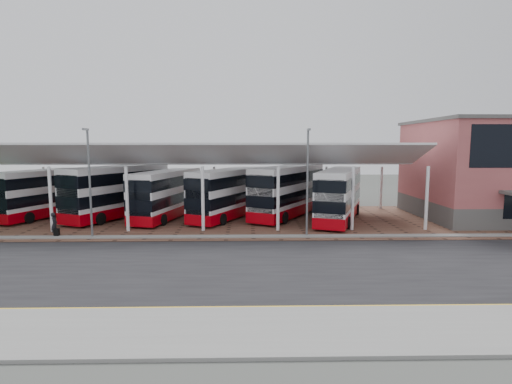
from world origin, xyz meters
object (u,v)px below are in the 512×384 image
bus_3 (229,194)px  bus_5 (339,195)px  bus_1 (119,192)px  bus_0 (49,193)px  bus_4 (288,191)px  bus_2 (167,194)px  pedestrian (54,224)px

bus_3 → bus_5: bearing=16.7°
bus_1 → bus_0: bearing=-159.2°
bus_0 → bus_4: bearing=19.6°
bus_4 → bus_2: bearing=-146.4°
bus_3 → bus_4: bus_4 is taller
bus_0 → bus_4: 23.01m
bus_0 → bus_3: bus_3 is taller
bus_2 → bus_3: bearing=15.0°
bus_3 → bus_2: bearing=-153.0°
bus_5 → bus_0: bearing=-164.7°
bus_1 → bus_4: bus_1 is taller
bus_1 → bus_2: 4.77m
bus_4 → bus_5: size_ratio=1.01×
bus_1 → pedestrian: bus_1 is taller
bus_0 → pedestrian: (4.56, -8.75, -1.34)m
bus_0 → bus_2: 11.59m
bus_3 → bus_1: bearing=-157.0°
bus_4 → pedestrian: bus_4 is taller
bus_5 → bus_4: bearing=173.3°
bus_4 → bus_5: (4.38, -2.31, -0.10)m
bus_2 → bus_1: bearing=-174.0°
bus_4 → bus_3: bearing=-143.6°
bus_3 → bus_5: 10.16m
bus_0 → bus_5: (27.39, -2.80, 0.06)m
bus_0 → pedestrian: bearing=-41.6°
bus_0 → pedestrian: bus_0 is taller
bus_3 → pedestrian: size_ratio=6.19×
bus_1 → pedestrian: bearing=-80.0°
bus_2 → pedestrian: (-6.96, -7.54, -1.32)m
bus_3 → bus_4: size_ratio=0.97×
bus_3 → bus_5: size_ratio=0.97×
bus_1 → bus_2: (4.72, -0.68, -0.21)m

